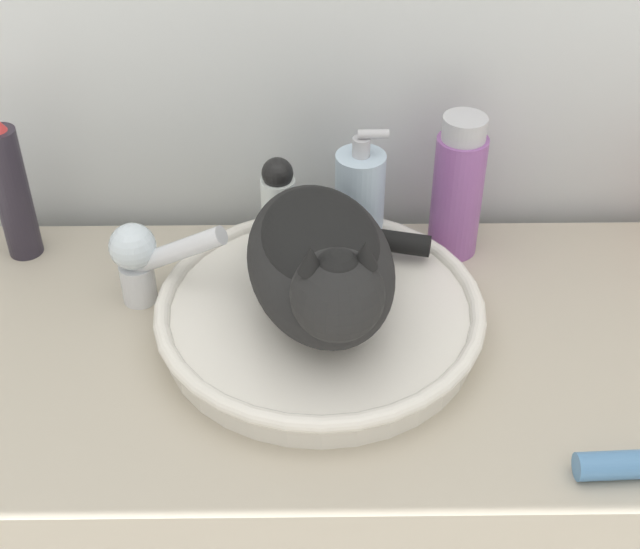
{
  "coord_description": "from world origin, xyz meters",
  "views": [
    {
      "loc": [
        -0.06,
        -0.54,
        1.62
      ],
      "look_at": [
        -0.05,
        0.26,
        0.99
      ],
      "focal_mm": 50.0,
      "sensor_mm": 36.0,
      "label": 1
    }
  ],
  "objects_px": {
    "cat": "(323,261)",
    "deodorant_stick": "(279,206)",
    "hairspray_can_black": "(12,191)",
    "mouthwash_bottle": "(458,189)",
    "faucet": "(143,257)",
    "soap_pump_bottle": "(361,202)"
  },
  "relations": [
    {
      "from": "mouthwash_bottle",
      "to": "hairspray_can_black",
      "type": "height_order",
      "value": "hairspray_can_black"
    },
    {
      "from": "mouthwash_bottle",
      "to": "hairspray_can_black",
      "type": "xyz_separation_m",
      "value": [
        -0.59,
        -0.0,
        0.0
      ]
    },
    {
      "from": "soap_pump_bottle",
      "to": "hairspray_can_black",
      "type": "height_order",
      "value": "hairspray_can_black"
    },
    {
      "from": "soap_pump_bottle",
      "to": "hairspray_can_black",
      "type": "distance_m",
      "value": 0.46
    },
    {
      "from": "soap_pump_bottle",
      "to": "hairspray_can_black",
      "type": "xyz_separation_m",
      "value": [
        -0.46,
        -0.0,
        0.02
      ]
    },
    {
      "from": "cat",
      "to": "hairspray_can_black",
      "type": "xyz_separation_m",
      "value": [
        -0.41,
        0.18,
        -0.02
      ]
    },
    {
      "from": "deodorant_stick",
      "to": "hairspray_can_black",
      "type": "relative_size",
      "value": 0.69
    },
    {
      "from": "cat",
      "to": "mouthwash_bottle",
      "type": "relative_size",
      "value": 1.53
    },
    {
      "from": "cat",
      "to": "soap_pump_bottle",
      "type": "xyz_separation_m",
      "value": [
        0.05,
        0.18,
        -0.04
      ]
    },
    {
      "from": "deodorant_stick",
      "to": "hairspray_can_black",
      "type": "distance_m",
      "value": 0.35
    },
    {
      "from": "faucet",
      "to": "soap_pump_bottle",
      "type": "distance_m",
      "value": 0.29
    },
    {
      "from": "cat",
      "to": "deodorant_stick",
      "type": "distance_m",
      "value": 0.2
    },
    {
      "from": "faucet",
      "to": "hairspray_can_black",
      "type": "relative_size",
      "value": 0.73
    },
    {
      "from": "faucet",
      "to": "mouthwash_bottle",
      "type": "bearing_deg",
      "value": 30.77
    },
    {
      "from": "cat",
      "to": "deodorant_stick",
      "type": "relative_size",
      "value": 2.15
    },
    {
      "from": "cat",
      "to": "hairspray_can_black",
      "type": "height_order",
      "value": "cat"
    },
    {
      "from": "cat",
      "to": "hairspray_can_black",
      "type": "relative_size",
      "value": 1.48
    },
    {
      "from": "deodorant_stick",
      "to": "mouthwash_bottle",
      "type": "bearing_deg",
      "value": 0.0
    },
    {
      "from": "deodorant_stick",
      "to": "cat",
      "type": "bearing_deg",
      "value": -72.91
    },
    {
      "from": "hairspray_can_black",
      "to": "deodorant_stick",
      "type": "bearing_deg",
      "value": 0.0
    },
    {
      "from": "mouthwash_bottle",
      "to": "soap_pump_bottle",
      "type": "xyz_separation_m",
      "value": [
        -0.13,
        -0.0,
        -0.02
      ]
    },
    {
      "from": "cat",
      "to": "deodorant_stick",
      "type": "bearing_deg",
      "value": -171.62
    }
  ]
}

